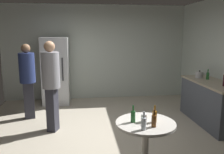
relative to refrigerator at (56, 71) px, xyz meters
The scene contains 14 objects.
ground_plane 2.65m from the refrigerator, 62.75° to the right, with size 5.20×5.20×0.10m, color #B2A893.
wall_back 1.29m from the refrigerator, 20.79° to the left, with size 5.32×0.06×2.70m, color beige.
refrigerator is the anchor object (origin of this frame).
kitchen_counter 3.94m from the refrigerator, 29.25° to the right, with size 0.64×1.71×0.90m.
kettle 3.66m from the refrigerator, 23.06° to the right, with size 0.24×0.17×0.18m.
beer_bottle_on_counter 3.82m from the refrigerator, 25.32° to the right, with size 0.06×0.06×0.23m.
foreground_table 3.84m from the refrigerator, 66.25° to the right, with size 0.80×0.80×0.73m.
beer_bottle_amber 3.89m from the refrigerator, 64.71° to the right, with size 0.06×0.06×0.23m.
beer_bottle_brown 4.01m from the refrigerator, 66.39° to the right, with size 0.06×0.06×0.23m.
beer_bottle_green 3.75m from the refrigerator, 68.41° to the right, with size 0.06×0.06×0.23m.
beer_bottle_clear 4.02m from the refrigerator, 68.75° to the right, with size 0.06×0.06×0.23m.
plastic_cup_white 3.82m from the refrigerator, 66.42° to the right, with size 0.08×0.08×0.11m, color white.
person_in_gray_shirt 1.90m from the refrigerator, 86.35° to the right, with size 0.43×0.43×1.76m.
person_in_navy_shirt 1.22m from the refrigerator, 113.68° to the right, with size 0.40×0.40×1.68m.
Camera 1 is at (-0.40, -4.16, 1.90)m, focal length 37.34 mm.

